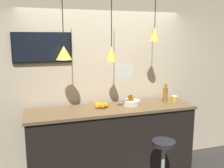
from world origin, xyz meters
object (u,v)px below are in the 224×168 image
object	(u,v)px
bar_stool	(163,163)
mounted_tv	(42,48)
juice_bottle	(165,94)
fruit_bowl	(131,101)
spread_jar	(175,99)

from	to	relation	value
bar_stool	mounted_tv	distance (m)	2.30
juice_bottle	mounted_tv	xyz separation A→B (m)	(-1.81, 0.33, 0.74)
fruit_bowl	mounted_tv	bearing A→B (deg)	165.06
bar_stool	fruit_bowl	distance (m)	0.98
bar_stool	mounted_tv	xyz separation A→B (m)	(-1.43, 1.00, 1.50)
juice_bottle	spread_jar	bearing A→B (deg)	0.00
fruit_bowl	bar_stool	bearing A→B (deg)	-74.21
fruit_bowl	mounted_tv	distance (m)	1.51
bar_stool	spread_jar	bearing A→B (deg)	50.53
bar_stool	mounted_tv	bearing A→B (deg)	145.02
spread_jar	mounted_tv	bearing A→B (deg)	170.54
bar_stool	fruit_bowl	bearing A→B (deg)	105.79
juice_bottle	mounted_tv	size ratio (longest dim) A/B	0.36
fruit_bowl	juice_bottle	bearing A→B (deg)	0.09
fruit_bowl	juice_bottle	world-z (taller)	juice_bottle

